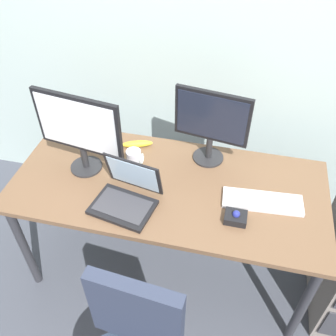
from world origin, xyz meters
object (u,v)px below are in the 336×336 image
at_px(monitor_main, 79,129).
at_px(banana, 137,144).
at_px(monitor_side, 211,122).
at_px(coffee_mug, 134,158).
at_px(keyboard, 262,201).
at_px(trackball_mouse, 236,217).
at_px(laptop, 127,195).

height_order(monitor_main, banana, monitor_main).
xyz_separation_m(monitor_side, banana, (-0.44, 0.01, -0.24)).
bearing_deg(coffee_mug, monitor_main, -161.56).
relative_size(keyboard, coffee_mug, 4.16).
bearing_deg(trackball_mouse, coffee_mug, 155.12).
relative_size(monitor_side, coffee_mug, 4.42).
xyz_separation_m(monitor_main, monitor_side, (0.67, 0.24, -0.02)).
xyz_separation_m(monitor_side, trackball_mouse, (0.20, -0.43, -0.24)).
relative_size(monitor_main, trackball_mouse, 4.50).
bearing_deg(monitor_side, coffee_mug, -159.29).
distance_m(monitor_side, coffee_mug, 0.48).
xyz_separation_m(laptop, banana, (-0.08, 0.45, -0.03)).
height_order(keyboard, trackball_mouse, trackball_mouse).
distance_m(monitor_main, coffee_mug, 0.36).
relative_size(trackball_mouse, coffee_mug, 1.09).
bearing_deg(laptop, trackball_mouse, 0.64).
distance_m(laptop, banana, 0.46).
distance_m(laptop, trackball_mouse, 0.56).
relative_size(monitor_main, laptop, 1.39).
height_order(trackball_mouse, banana, trackball_mouse).
bearing_deg(coffee_mug, keyboard, -10.39).
height_order(keyboard, coffee_mug, coffee_mug).
height_order(monitor_side, banana, monitor_side).
distance_m(coffee_mug, banana, 0.17).
bearing_deg(laptop, monitor_main, 147.28).
bearing_deg(monitor_main, banana, 47.41).
bearing_deg(trackball_mouse, keyboard, 49.41).
bearing_deg(coffee_mug, banana, 101.99).
xyz_separation_m(monitor_main, banana, (0.23, 0.25, -0.26)).
distance_m(monitor_main, laptop, 0.43).
height_order(monitor_main, trackball_mouse, monitor_main).
bearing_deg(trackball_mouse, banana, 145.34).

